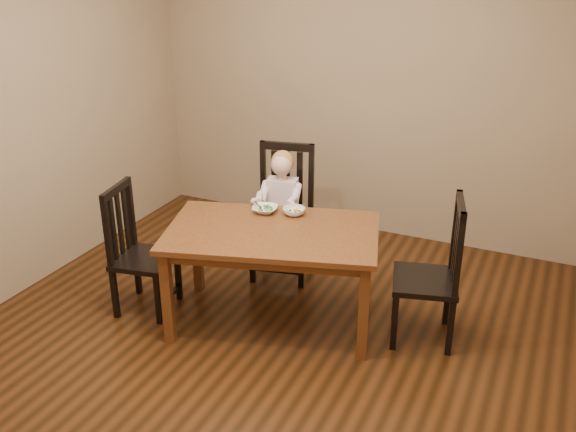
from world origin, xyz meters
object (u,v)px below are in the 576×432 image
at_px(chair_child, 283,214).
at_px(chair_left, 138,252).
at_px(chair_right, 433,274).
at_px(bowl_peas, 265,209).
at_px(toddler, 282,201).
at_px(bowl_veg, 294,211).
at_px(dining_table, 272,241).

xyz_separation_m(chair_child, chair_left, (-0.71, -0.95, -0.05)).
xyz_separation_m(chair_right, bowl_peas, (-1.23, -0.00, 0.25)).
distance_m(toddler, bowl_veg, 0.46).
distance_m(dining_table, chair_right, 1.09).
bearing_deg(toddler, bowl_veg, 114.07).
bearing_deg(toddler, chair_child, -90.00).
xyz_separation_m(chair_left, chair_right, (2.01, 0.49, 0.03)).
bearing_deg(dining_table, toddler, 109.69).
bearing_deg(bowl_veg, chair_left, -151.40).
bearing_deg(chair_left, chair_right, 93.40).
bearing_deg(dining_table, bowl_peas, 125.40).
bearing_deg(chair_child, chair_right, 148.66).
height_order(dining_table, bowl_peas, bowl_peas).
height_order(chair_child, toddler, chair_child).
xyz_separation_m(chair_left, bowl_veg, (0.98, 0.54, 0.28)).
bearing_deg(bowl_peas, chair_child, 98.41).
height_order(chair_left, bowl_peas, chair_left).
xyz_separation_m(toddler, bowl_veg, (0.26, -0.36, 0.10)).
height_order(dining_table, toddler, toddler).
bearing_deg(chair_right, dining_table, 89.31).
bearing_deg(bowl_veg, toddler, 126.13).
height_order(toddler, bowl_peas, toddler).
bearing_deg(chair_right, bowl_peas, 75.83).
bearing_deg(toddler, chair_left, 39.21).
height_order(chair_left, bowl_veg, chair_left).
height_order(toddler, bowl_veg, toddler).
xyz_separation_m(chair_child, chair_right, (1.30, -0.46, -0.02)).
relative_size(chair_child, bowl_veg, 6.56).
distance_m(chair_child, chair_right, 1.38).
bearing_deg(chair_right, toddler, 58.29).
distance_m(chair_right, toddler, 1.36).
xyz_separation_m(chair_left, bowl_peas, (0.78, 0.49, 0.28)).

